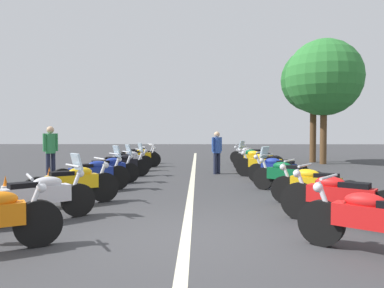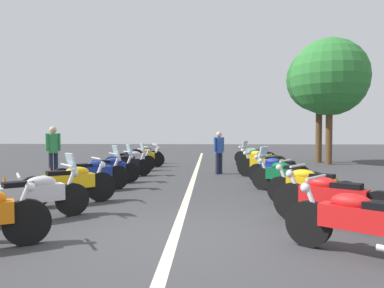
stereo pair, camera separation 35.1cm
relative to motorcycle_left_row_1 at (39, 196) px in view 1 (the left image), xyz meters
The scene contains 25 objects.
ground_plane 2.85m from the motorcycle_left_row_1, 110.17° to the right, with size 80.00×80.00×0.00m, color #38383A.
lane_centre_stripe 6.29m from the motorcycle_left_row_1, 24.86° to the right, with size 29.72×0.16×0.01m, color beige.
motorcycle_left_row_1 is the anchor object (origin of this frame).
motorcycle_left_row_2 1.51m from the motorcycle_left_row_1, ahead, with size 1.32×1.80×1.02m.
motorcycle_left_row_3 3.28m from the motorcycle_left_row_1, ahead, with size 1.35×1.85×1.22m.
motorcycle_left_row_4 4.77m from the motorcycle_left_row_1, ahead, with size 1.11×1.80×1.20m.
motorcycle_left_row_5 6.50m from the motorcycle_left_row_1, ahead, with size 1.10×1.89×1.19m.
motorcycle_left_row_6 8.18m from the motorcycle_left_row_1, ahead, with size 1.19×1.90×0.99m.
motorcycle_left_row_7 9.91m from the motorcycle_left_row_1, ahead, with size 1.13×1.92×1.01m.
motorcycle_left_row_8 11.58m from the motorcycle_left_row_1, ahead, with size 1.13×1.87×0.99m.
motorcycle_right_row_0 5.42m from the motorcycle_left_row_1, 108.52° to the right, with size 1.44×1.78×1.00m.
motorcycle_right_row_1 5.26m from the motorcycle_left_row_1, 91.29° to the right, with size 1.37×1.82×1.02m.
motorcycle_right_row_2 5.53m from the motorcycle_left_row_1, 74.62° to the right, with size 1.19×1.74×0.99m.
motorcycle_right_row_3 6.15m from the motorcycle_left_row_1, 57.30° to the right, with size 1.45×1.69×1.20m.
motorcycle_right_row_4 7.14m from the motorcycle_left_row_1, 47.42° to the right, with size 1.15×1.75×0.98m.
motorcycle_right_row_5 8.24m from the motorcycle_left_row_1, 38.56° to the right, with size 1.15×1.96×1.01m.
motorcycle_right_row_6 9.77m from the motorcycle_left_row_1, 32.02° to the right, with size 1.28×1.88×1.23m.
motorcycle_right_row_7 11.15m from the motorcycle_left_row_1, 28.27° to the right, with size 1.43×1.74×0.99m.
motorcycle_right_row_8 12.69m from the motorcycle_left_row_1, 24.89° to the right, with size 1.13×1.90×0.99m.
traffic_cone_1 2.38m from the motorcycle_left_row_1, 40.45° to the left, with size 0.36×0.36×0.61m.
traffic_cone_2 4.04m from the motorcycle_left_row_1, 19.44° to the left, with size 0.36×0.36×0.61m.
bystander_0 6.16m from the motorcycle_left_row_1, 19.86° to the left, with size 0.43×0.37×1.78m.
bystander_1 8.30m from the motorcycle_left_row_1, 25.24° to the right, with size 0.40×0.40×1.60m.
roadside_tree_0 16.02m from the motorcycle_left_row_1, 34.33° to the right, with size 3.32×3.32×5.91m.
roadside_tree_1 15.30m from the motorcycle_left_row_1, 37.19° to the right, with size 3.72×3.72×6.09m.
Camera 1 is at (-5.55, -0.19, 1.62)m, focal length 34.86 mm.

